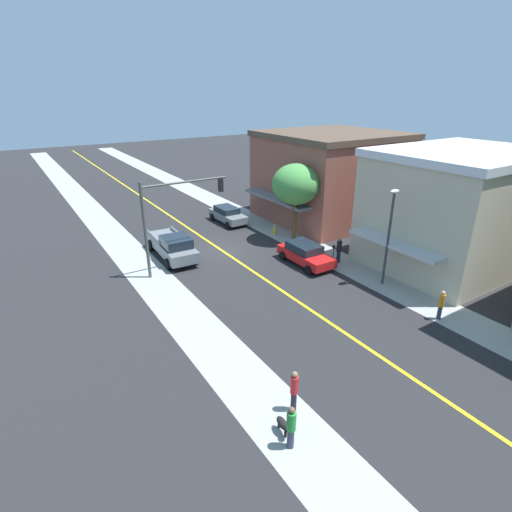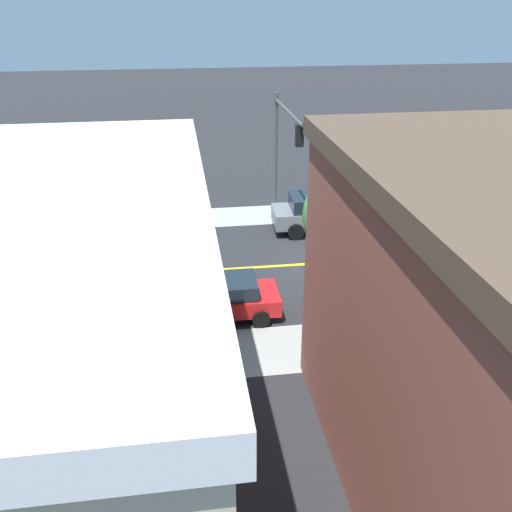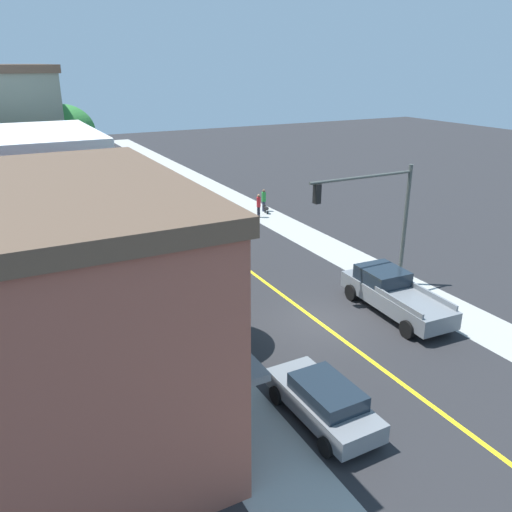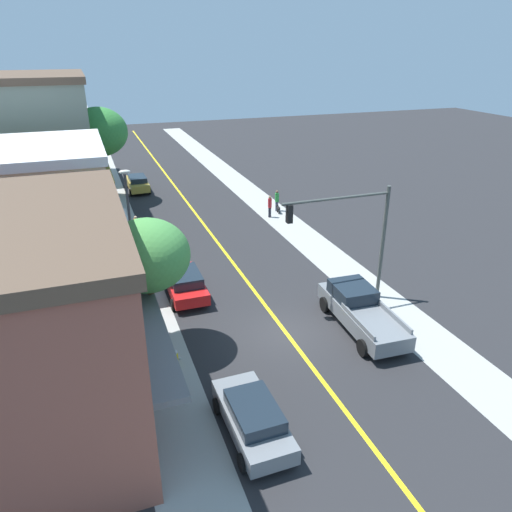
# 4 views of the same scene
# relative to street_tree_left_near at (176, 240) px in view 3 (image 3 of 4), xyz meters

# --- Properties ---
(ground_plane) EXTENTS (140.00, 140.00, 0.00)m
(ground_plane) POSITION_rel_street_tree_left_near_xyz_m (6.17, -1.13, -4.59)
(ground_plane) COLOR #262628
(sidewalk_left) EXTENTS (2.76, 126.00, 0.01)m
(sidewalk_left) POSITION_rel_street_tree_left_near_xyz_m (-0.05, -1.13, -4.58)
(sidewalk_left) COLOR #9E9E99
(sidewalk_left) RESTS_ON ground
(sidewalk_right) EXTENTS (2.76, 126.00, 0.01)m
(sidewalk_right) POSITION_rel_street_tree_left_near_xyz_m (12.39, -1.13, -4.58)
(sidewalk_right) COLOR #9E9E99
(sidewalk_right) RESTS_ON ground
(road_centerline_stripe) EXTENTS (0.20, 126.00, 0.00)m
(road_centerline_stripe) POSITION_rel_street_tree_left_near_xyz_m (6.17, -1.13, -4.58)
(road_centerline_stripe) COLOR yellow
(road_centerline_stripe) RESTS_ON ground
(street_tree_left_near) EXTENTS (3.75, 3.75, 6.21)m
(street_tree_left_near) POSITION_rel_street_tree_left_near_xyz_m (0.00, 0.00, 0.00)
(street_tree_left_near) COLOR brown
(street_tree_left_near) RESTS_ON ground
(street_tree_right_corner) EXTENTS (4.85, 4.85, 8.11)m
(street_tree_right_corner) POSITION_rel_street_tree_left_near_xyz_m (-0.45, 24.41, 1.45)
(street_tree_right_corner) COLOR brown
(street_tree_right_corner) RESTS_ON ground
(fire_hydrant) EXTENTS (0.44, 0.24, 0.84)m
(fire_hydrant) POSITION_rel_street_tree_left_near_xyz_m (0.58, -1.95, -4.17)
(fire_hydrant) COLOR yellow
(fire_hydrant) RESTS_ON ground
(parking_meter) EXTENTS (0.12, 0.18, 1.29)m
(parking_meter) POSITION_rel_street_tree_left_near_xyz_m (0.46, 5.21, -3.73)
(parking_meter) COLOR #4C4C51
(parking_meter) RESTS_ON ground
(traffic_light_mast) EXTENTS (5.98, 0.32, 6.37)m
(traffic_light_mast) POSITION_rel_street_tree_left_near_xyz_m (10.51, 0.56, -0.21)
(traffic_light_mast) COLOR #474C47
(traffic_light_mast) RESTS_ON ground
(street_lamp) EXTENTS (0.70, 0.36, 6.14)m
(street_lamp) POSITION_rel_street_tree_left_near_xyz_m (0.17, 9.51, -0.76)
(street_lamp) COLOR #38383D
(street_lamp) RESTS_ON ground
(red_sedan_left_curb) EXTENTS (2.11, 4.50, 1.49)m
(red_sedan_left_curb) POSITION_rel_street_tree_left_near_xyz_m (2.36, 4.37, -3.81)
(red_sedan_left_curb) COLOR red
(red_sedan_left_curb) RESTS_ON ground
(gold_sedan_left_curb) EXTENTS (2.00, 4.55, 1.47)m
(gold_sedan_left_curb) POSITION_rel_street_tree_left_near_xyz_m (2.56, 26.54, -3.81)
(gold_sedan_left_curb) COLOR #B29338
(gold_sedan_left_curb) RESTS_ON ground
(grey_sedan_left_curb) EXTENTS (2.03, 4.44, 1.46)m
(grey_sedan_left_curb) POSITION_rel_street_tree_left_near_xyz_m (2.41, -6.88, -3.81)
(grey_sedan_left_curb) COLOR slate
(grey_sedan_left_curb) RESTS_ON ground
(grey_pickup_truck) EXTENTS (2.53, 6.18, 1.85)m
(grey_pickup_truck) POSITION_rel_street_tree_left_near_xyz_m (9.83, -1.78, -3.66)
(grey_pickup_truck) COLOR slate
(grey_pickup_truck) RESTS_ON ground
(pedestrian_green_shirt) EXTENTS (0.33, 0.33, 1.76)m
(pedestrian_green_shirt) POSITION_rel_street_tree_left_near_xyz_m (12.80, 16.46, -3.65)
(pedestrian_green_shirt) COLOR #33384C
(pedestrian_green_shirt) RESTS_ON ground
(pedestrian_red_shirt) EXTENTS (0.30, 0.30, 1.80)m
(pedestrian_red_shirt) POSITION_rel_street_tree_left_near_xyz_m (11.64, 15.11, -3.61)
(pedestrian_red_shirt) COLOR black
(pedestrian_red_shirt) RESTS_ON ground
(pedestrian_black_shirt) EXTENTS (0.37, 0.37, 1.84)m
(pedestrian_black_shirt) POSITION_rel_street_tree_left_near_xyz_m (0.19, 5.47, -3.61)
(pedestrian_black_shirt) COLOR black
(pedestrian_black_shirt) RESTS_ON ground
(pedestrian_orange_shirt) EXTENTS (0.30, 0.30, 1.70)m
(pedestrian_orange_shirt) POSITION_rel_street_tree_left_near_xyz_m (0.92, 14.07, -3.67)
(pedestrian_orange_shirt) COLOR #33384C
(pedestrian_orange_shirt) RESTS_ON ground
(small_dog) EXTENTS (0.38, 0.85, 0.63)m
(small_dog) POSITION_rel_street_tree_left_near_xyz_m (12.68, 15.85, -4.17)
(small_dog) COLOR black
(small_dog) RESTS_ON ground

